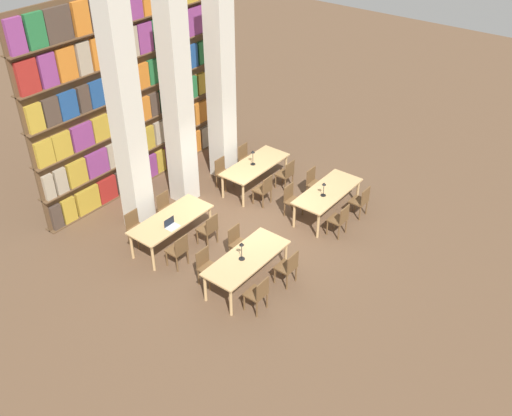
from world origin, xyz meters
TOP-DOWN VIEW (x-y plane):
  - ground_plane at (0.00, 0.00)m, footprint 40.00×40.00m
  - bookshelf_bank at (-0.00, 4.00)m, footprint 6.69×0.35m
  - pillar_left at (-1.67, 2.41)m, footprint 0.58×0.58m
  - pillar_center at (0.00, 2.41)m, footprint 0.58×0.58m
  - pillar_right at (1.67, 2.41)m, footprint 0.58×0.58m
  - reading_table_0 at (-1.73, -1.21)m, footprint 2.15×0.89m
  - chair_0 at (-2.26, -1.94)m, footprint 0.42×0.40m
  - chair_1 at (-2.26, -0.48)m, footprint 0.42×0.40m
  - chair_2 at (-1.17, -1.94)m, footprint 0.42×0.40m
  - chair_3 at (-1.17, -0.48)m, footprint 0.42×0.40m
  - desk_lamp_0 at (-1.85, -1.16)m, footprint 0.14×0.14m
  - reading_table_1 at (1.71, -1.16)m, footprint 2.15×0.89m
  - chair_4 at (1.14, -1.89)m, footprint 0.42×0.40m
  - chair_5 at (1.14, -0.44)m, footprint 0.42×0.40m
  - chair_6 at (2.20, -1.89)m, footprint 0.42×0.40m
  - chair_7 at (2.20, -0.44)m, footprint 0.42×0.40m
  - desk_lamp_1 at (1.43, -1.20)m, footprint 0.14×0.14m
  - reading_table_2 at (-1.72, 1.16)m, footprint 2.15×0.89m
  - chair_8 at (-2.24, 0.43)m, footprint 0.42×0.40m
  - chair_9 at (-2.24, 1.89)m, footprint 0.42×0.40m
  - chair_10 at (-1.18, 0.43)m, footprint 0.42×0.40m
  - chair_11 at (-1.18, 1.89)m, footprint 0.42×0.40m
  - laptop at (-1.94, 0.91)m, footprint 0.32×0.22m
  - reading_table_3 at (1.63, 1.19)m, footprint 2.15×0.89m
  - chair_12 at (1.08, 0.46)m, footprint 0.42×0.40m
  - chair_13 at (1.08, 1.92)m, footprint 0.42×0.40m
  - chair_14 at (2.12, 0.46)m, footprint 0.42×0.40m
  - chair_15 at (2.12, 1.92)m, footprint 0.42×0.40m
  - desk_lamp_2 at (1.57, 1.22)m, footprint 0.14×0.14m

SIDE VIEW (x-z plane):
  - ground_plane at x=0.00m, z-range 0.00..0.00m
  - chair_0 at x=-2.26m, z-range 0.04..0.92m
  - chair_1 at x=-2.26m, z-range 0.04..0.92m
  - chair_2 at x=-1.17m, z-range 0.04..0.92m
  - chair_3 at x=-1.17m, z-range 0.04..0.92m
  - chair_4 at x=1.14m, z-range 0.04..0.92m
  - chair_5 at x=1.14m, z-range 0.04..0.92m
  - chair_6 at x=2.20m, z-range 0.04..0.92m
  - chair_7 at x=2.20m, z-range 0.04..0.92m
  - chair_8 at x=-2.24m, z-range 0.04..0.92m
  - chair_9 at x=-2.24m, z-range 0.04..0.92m
  - chair_10 at x=-1.18m, z-range 0.04..0.92m
  - chair_11 at x=-1.18m, z-range 0.04..0.92m
  - chair_12 at x=1.08m, z-range 0.04..0.92m
  - chair_13 at x=1.08m, z-range 0.04..0.92m
  - chair_14 at x=2.12m, z-range 0.04..0.92m
  - chair_15 at x=2.12m, z-range 0.04..0.92m
  - reading_table_0 at x=-1.73m, z-range 0.30..1.07m
  - reading_table_1 at x=1.71m, z-range 0.30..1.07m
  - reading_table_2 at x=-1.72m, z-range 0.30..1.07m
  - reading_table_3 at x=1.63m, z-range 0.30..1.07m
  - laptop at x=-1.94m, z-range 0.70..0.91m
  - desk_lamp_1 at x=1.43m, z-range 0.83..1.22m
  - desk_lamp_2 at x=1.57m, z-range 0.84..1.28m
  - desk_lamp_0 at x=-1.85m, z-range 0.84..1.30m
  - bookshelf_bank at x=0.00m, z-range -0.03..5.47m
  - pillar_left at x=-1.67m, z-range 0.00..6.00m
  - pillar_center at x=0.00m, z-range 0.00..6.00m
  - pillar_right at x=1.67m, z-range 0.00..6.00m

